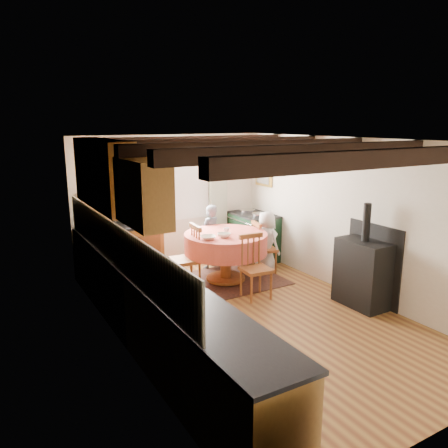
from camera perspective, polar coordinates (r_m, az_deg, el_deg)
floor at (r=6.26m, az=3.78°, el=-11.77°), size 3.60×5.50×0.00m
ceiling at (r=5.69m, az=4.15°, el=10.76°), size 3.60×5.50×0.00m
wall_back at (r=8.23m, az=-6.88°, el=3.00°), size 3.60×0.00×2.40m
wall_front at (r=4.01m, az=26.91°, el=-9.26°), size 3.60×0.00×2.40m
wall_left at (r=5.10m, az=-13.06°, el=-3.53°), size 0.00×5.50×2.40m
wall_right at (r=7.01m, az=16.22°, el=0.80°), size 0.00×5.50×2.40m
beam_a at (r=4.20m, az=19.87°, el=7.97°), size 3.60×0.16×0.16m
beam_b at (r=4.90m, az=10.83°, el=9.14°), size 3.60×0.16×0.16m
beam_c at (r=5.69m, az=4.13°, el=9.85°), size 3.60×0.16×0.16m
beam_d at (r=6.54m, az=-0.90°, el=10.30°), size 3.60×0.16×0.16m
beam_e at (r=7.42m, az=-4.76°, el=10.59°), size 3.60×0.16×0.16m
splash_left at (r=5.38m, az=-13.82°, el=-2.69°), size 0.02×4.50×0.55m
splash_back at (r=7.87m, az=-13.51°, el=2.27°), size 1.40×0.02×0.55m
base_cabinet_left at (r=5.45m, az=-9.58°, el=-10.78°), size 0.60×5.30×0.88m
base_cabinet_back at (r=7.77m, az=-12.96°, el=-3.61°), size 1.30×0.60×0.88m
worktop_left at (r=5.29m, az=-9.57°, el=-6.18°), size 0.64×5.30×0.04m
worktop_back at (r=7.64m, az=-13.09°, el=-0.34°), size 1.30×0.64×0.04m
wall_cabinet_glass at (r=6.13m, az=-15.30°, el=6.28°), size 0.34×1.80×0.90m
wall_cabinet_solid at (r=4.72m, az=-10.42°, el=4.00°), size 0.34×0.90×0.70m
window_frame at (r=8.19m, az=-6.27°, el=5.80°), size 1.34×0.03×1.54m
window_pane at (r=8.20m, az=-6.29°, el=5.81°), size 1.20×0.01×1.40m
curtain_left at (r=7.89m, az=-11.57°, el=1.65°), size 0.35×0.10×2.10m
curtain_right at (r=8.57m, az=-0.76°, el=2.82°), size 0.35×0.10×2.10m
curtain_rod at (r=8.06m, az=-6.13°, el=9.97°), size 2.00×0.03×0.03m
wall_picture at (r=8.63m, az=5.16°, el=6.86°), size 0.04×0.50×0.60m
wall_plate at (r=8.60m, az=-0.42°, el=6.89°), size 0.30×0.02×0.30m
rug at (r=7.53m, az=0.21°, el=-7.29°), size 1.84×1.43×0.01m
dining_table at (r=7.40m, az=0.22°, el=-4.33°), size 1.37×1.37×0.83m
chair_near at (r=6.71m, az=4.16°, el=-5.57°), size 0.45×0.46×0.97m
chair_left at (r=7.07m, az=-5.01°, el=-4.32°), size 0.50×0.48×1.04m
chair_right at (r=7.85m, az=5.24°, el=-2.97°), size 0.50×0.48×0.93m
aga_range at (r=8.60m, az=3.75°, el=-1.54°), size 0.64×1.00×0.92m
cast_iron_stove at (r=6.65m, az=17.58°, el=-3.88°), size 0.45×0.76×1.52m
child_far at (r=8.02m, az=-1.80°, el=-1.65°), size 0.50×0.41×1.17m
child_right at (r=7.88m, az=5.48°, el=-2.28°), size 0.43×0.59×1.10m
bowl_a at (r=6.91m, az=-2.05°, el=-1.76°), size 0.30×0.30×0.06m
bowl_b at (r=7.03m, az=0.01°, el=-1.46°), size 0.26×0.26×0.07m
cup at (r=7.28m, az=0.32°, el=-0.85°), size 0.13×0.13×0.09m
canister_tall at (r=7.65m, az=-14.28°, el=0.71°), size 0.14×0.14×0.24m
canister_wide at (r=7.75m, az=-12.26°, el=0.87°), size 0.19×0.19×0.22m
canister_slim at (r=7.58m, az=-11.56°, el=0.80°), size 0.09×0.09×0.26m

